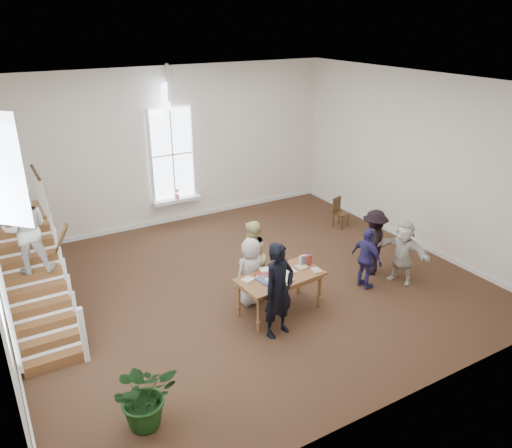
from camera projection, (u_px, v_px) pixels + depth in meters
ground at (248, 284)px, 11.54m from camera, size 10.00×10.00×0.00m
room_shell at (177, 209)px, 14.89m from camera, size 10.49×10.00×10.00m
staircase at (30, 250)px, 9.51m from camera, size 1.10×4.10×2.92m
library_table at (280, 279)px, 10.21m from camera, size 1.86×1.06×0.90m
police_officer at (279, 290)px, 9.40m from camera, size 0.77×0.58×1.92m
elderly_woman at (251, 272)px, 10.53m from camera, size 0.78×0.56×1.50m
person_yellow at (252, 256)px, 11.04m from camera, size 1.00×0.92×1.64m
woman_cluster_a at (367, 258)px, 11.15m from camera, size 0.43×0.88×1.45m
woman_cluster_b at (374, 242)px, 11.75m from camera, size 1.19×1.10×1.60m
woman_cluster_c at (403, 252)px, 11.39m from camera, size 0.88×1.48×1.52m
floor_plant at (145, 395)px, 7.41m from camera, size 1.01×0.88×1.09m
side_chair at (339, 211)px, 14.53m from camera, size 0.47×0.47×0.87m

